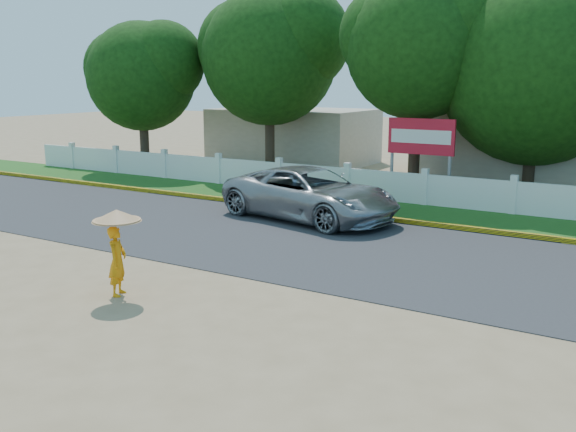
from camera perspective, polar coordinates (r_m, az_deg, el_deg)
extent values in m
plane|color=#9E8460|center=(13.30, -4.51, -7.04)|extent=(120.00, 120.00, 0.00)
cube|color=#38383A|center=(16.98, 4.39, -2.74)|extent=(60.00, 7.00, 0.02)
cube|color=#2D601E|center=(21.68, 10.70, 0.35)|extent=(60.00, 3.50, 0.03)
cube|color=yellow|center=(20.11, 8.98, -0.31)|extent=(40.00, 0.18, 0.16)
cube|color=silver|center=(22.92, 12.04, 2.29)|extent=(40.00, 0.10, 1.10)
cube|color=#B7AD99|center=(28.63, 22.43, 5.68)|extent=(10.00, 6.00, 3.20)
cube|color=#B7AD99|center=(34.08, 0.47, 7.14)|extent=(8.00, 5.00, 2.80)
imported|color=#919498|center=(20.14, 1.98, 1.98)|extent=(6.27, 3.79, 1.63)
imported|color=orange|center=(13.52, -14.92, -3.89)|extent=(0.53, 0.62, 1.44)
cylinder|color=#9C9CA1|center=(13.35, -14.90, -1.63)|extent=(0.02, 0.02, 0.94)
cone|color=tan|center=(13.26, -15.00, 0.05)|extent=(0.99, 0.99, 0.24)
cylinder|color=gray|center=(24.46, 9.19, 4.07)|extent=(0.12, 0.12, 2.00)
cylinder|color=gray|center=(23.73, 14.12, 3.62)|extent=(0.12, 0.12, 2.00)
cube|color=red|center=(23.93, 11.75, 6.94)|extent=(2.50, 0.12, 1.30)
cube|color=silver|center=(23.87, 11.71, 6.93)|extent=(2.25, 0.02, 0.49)
cylinder|color=#473828|center=(32.26, -12.65, 6.78)|extent=(0.44, 0.44, 3.04)
sphere|color=#194911|center=(32.14, -12.90, 12.01)|extent=(5.18, 5.18, 5.18)
cylinder|color=#473828|center=(29.86, -1.63, 7.22)|extent=(0.44, 0.44, 3.63)
sphere|color=#194911|center=(29.77, -1.67, 13.95)|extent=(6.13, 6.13, 6.13)
cylinder|color=#473828|center=(25.77, 20.68, 4.73)|extent=(0.44, 0.44, 2.78)
sphere|color=#194911|center=(25.61, 21.25, 12.18)|extent=(7.14, 7.14, 7.14)
cylinder|color=#473828|center=(25.36, 11.19, 6.59)|extent=(0.44, 0.44, 4.03)
sphere|color=#194911|center=(25.28, 11.52, 14.56)|extent=(5.47, 5.47, 5.47)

